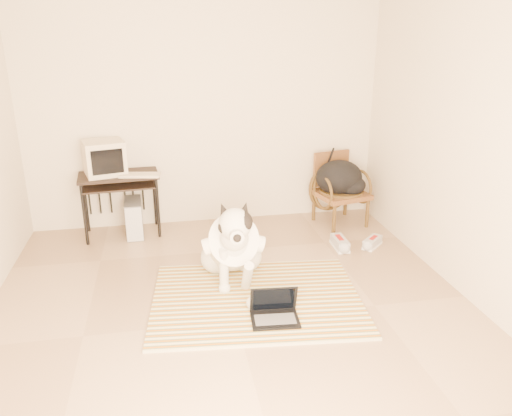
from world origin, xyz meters
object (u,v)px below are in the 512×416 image
object	(u,v)px
pc_tower	(134,218)
rattan_chair	(339,189)
laptop	(274,311)
backpack	(341,179)
computer_desk	(119,183)
crt_monitor	(104,158)
dog	(233,246)

from	to	relation	value
pc_tower	rattan_chair	world-z (taller)	rattan_chair
laptop	backpack	bearing A→B (deg)	57.19
computer_desk	rattan_chair	bearing A→B (deg)	-2.22
crt_monitor	backpack	size ratio (longest dim) A/B	0.87
laptop	crt_monitor	bearing A→B (deg)	124.16
laptop	rattan_chair	size ratio (longest dim) A/B	0.48
pc_tower	backpack	world-z (taller)	backpack
dog	rattan_chair	bearing A→B (deg)	40.16
computer_desk	pc_tower	world-z (taller)	computer_desk
laptop	computer_desk	world-z (taller)	computer_desk
crt_monitor	backpack	bearing A→B (deg)	-4.46
rattan_chair	pc_tower	bearing A→B (deg)	178.64
dog	computer_desk	xyz separation A→B (m)	(-1.05, 1.31, 0.25)
computer_desk	crt_monitor	world-z (taller)	crt_monitor
rattan_chair	backpack	distance (m)	0.16
dog	computer_desk	bearing A→B (deg)	128.87
computer_desk	pc_tower	size ratio (longest dim) A/B	1.99
crt_monitor	backpack	distance (m)	2.64
rattan_chair	laptop	bearing A→B (deg)	-122.01
pc_tower	crt_monitor	bearing A→B (deg)	163.51
backpack	rattan_chair	bearing A→B (deg)	83.71
laptop	pc_tower	bearing A→B (deg)	119.91
dog	computer_desk	size ratio (longest dim) A/B	1.39
backpack	laptop	bearing A→B (deg)	-122.81
laptop	computer_desk	distance (m)	2.46
crt_monitor	pc_tower	size ratio (longest dim) A/B	1.12
laptop	pc_tower	xyz separation A→B (m)	(-1.15, 1.99, 0.12)
rattan_chair	dog	bearing A→B (deg)	-139.84
rattan_chair	backpack	world-z (taller)	rattan_chair
dog	laptop	bearing A→B (deg)	-73.05
crt_monitor	laptop	bearing A→B (deg)	-55.84
laptop	dog	bearing A→B (deg)	106.95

